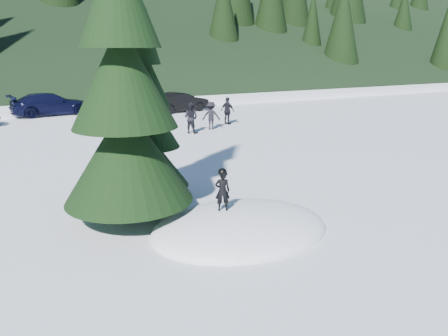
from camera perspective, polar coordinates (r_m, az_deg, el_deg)
name	(u,v)px	position (r m, az deg, el deg)	size (l,w,h in m)	color
ground	(240,230)	(10.76, 2.12, -8.04)	(200.00, 200.00, 0.00)	white
snow_mound	(240,230)	(10.76, 2.12, -8.04)	(4.48, 3.52, 0.96)	white
spruce_tall	(124,90)	(10.77, -12.99, 9.91)	(3.20, 3.20, 8.60)	black
spruce_short	(148,128)	(12.54, -9.84, 5.18)	(2.20, 2.20, 5.37)	black
child_skier	(222,191)	(10.46, -0.20, -3.02)	(0.36, 0.23, 0.98)	black
adult_0	(191,118)	(22.81, -4.34, 6.58)	(0.79, 0.61, 1.62)	black
adult_1	(228,111)	(25.44, 0.47, 7.48)	(0.92, 0.38, 1.58)	black
adult_2	(211,116)	(23.82, -1.70, 6.84)	(0.97, 0.56, 1.50)	black
car_3	(51,104)	(31.24, -21.69, 7.77)	(2.05, 5.05, 1.47)	black
car_4	(130,108)	(27.65, -12.16, 7.64)	(1.71, 4.25, 1.45)	#93979B
car_5	(180,102)	(30.86, -5.71, 8.57)	(1.43, 4.09, 1.35)	black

